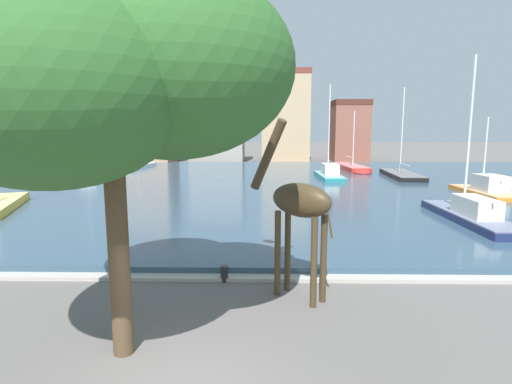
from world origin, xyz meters
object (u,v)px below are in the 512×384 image
at_px(sailboat_teal, 328,175).
at_px(shade_tree, 114,78).
at_px(sailboat_grey, 88,173).
at_px(sailboat_black, 399,175).
at_px(giraffe_statue, 296,203).
at_px(sailboat_navy, 464,214).
at_px(sailboat_orange, 483,190).
at_px(sailboat_white, 139,167).
at_px(mooring_bollard, 224,274).
at_px(sailboat_red, 353,169).

relative_size(sailboat_teal, shade_tree, 1.13).
height_order(sailboat_teal, sailboat_grey, sailboat_teal).
height_order(sailboat_grey, sailboat_black, sailboat_black).
relative_size(giraffe_statue, sailboat_navy, 0.61).
distance_m(sailboat_orange, shade_tree, 27.87).
bearing_deg(sailboat_orange, sailboat_black, 102.22).
distance_m(giraffe_statue, sailboat_white, 40.28).
distance_m(sailboat_white, mooring_bollard, 38.36).
bearing_deg(shade_tree, sailboat_teal, 72.94).
distance_m(giraffe_statue, sailboat_teal, 27.24).
bearing_deg(sailboat_black, sailboat_teal, -169.24).
bearing_deg(shade_tree, sailboat_white, 106.93).
relative_size(sailboat_navy, shade_tree, 1.11).
relative_size(giraffe_statue, sailboat_black, 0.56).
distance_m(giraffe_statue, sailboat_grey, 33.68).
relative_size(sailboat_teal, sailboat_navy, 1.02).
xyz_separation_m(sailboat_white, sailboat_grey, (-2.39, -8.76, 0.21)).
bearing_deg(sailboat_grey, sailboat_orange, -18.20).
distance_m(sailboat_white, sailboat_grey, 9.09).
bearing_deg(giraffe_statue, shade_tree, -143.56).
bearing_deg(sailboat_red, sailboat_orange, -71.13).
height_order(sailboat_teal, sailboat_black, sailboat_teal).
height_order(sailboat_grey, sailboat_orange, sailboat_grey).
bearing_deg(sailboat_white, sailboat_navy, -47.80).
bearing_deg(sailboat_red, shade_tree, -109.55).
bearing_deg(sailboat_black, mooring_bollard, -118.26).
xyz_separation_m(giraffe_statue, sailboat_red, (9.05, 33.59, -2.31)).
bearing_deg(giraffe_statue, sailboat_white, 113.45).
bearing_deg(sailboat_orange, giraffe_statue, -130.26).
xyz_separation_m(sailboat_black, mooring_bollard, (-14.46, -26.90, -0.15)).
bearing_deg(sailboat_black, sailboat_red, 120.26).
bearing_deg(sailboat_grey, sailboat_navy, -34.62).
relative_size(sailboat_teal, sailboat_red, 0.96).
xyz_separation_m(sailboat_teal, sailboat_white, (-21.17, 10.23, -0.20)).
height_order(sailboat_red, sailboat_navy, sailboat_navy).
xyz_separation_m(giraffe_statue, sailboat_teal, (5.17, 26.66, -2.19)).
distance_m(sailboat_navy, sailboat_black, 19.21).
distance_m(sailboat_navy, mooring_bollard, 13.89).
xyz_separation_m(sailboat_grey, sailboat_navy, (27.63, -19.08, -0.04)).
height_order(sailboat_white, sailboat_orange, sailboat_white).
bearing_deg(mooring_bollard, sailboat_white, 111.15).
bearing_deg(sailboat_white, sailboat_black, -17.41).
height_order(sailboat_red, sailboat_orange, sailboat_red).
distance_m(sailboat_white, sailboat_navy, 37.58).
relative_size(sailboat_white, sailboat_navy, 1.07).
relative_size(sailboat_red, sailboat_white, 0.99).
xyz_separation_m(shade_tree, mooring_bollard, (1.74, 3.99, -5.55)).
bearing_deg(sailboat_navy, giraffe_statue, -135.61).
relative_size(sailboat_white, mooring_bollard, 18.80).
bearing_deg(sailboat_teal, mooring_bollard, -106.00).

